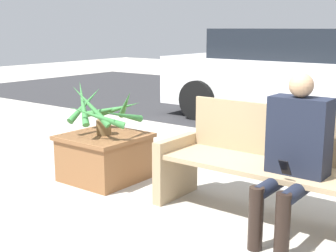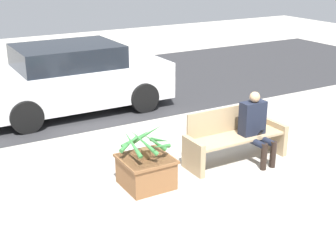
{
  "view_description": "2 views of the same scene",
  "coord_description": "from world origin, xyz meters",
  "px_view_note": "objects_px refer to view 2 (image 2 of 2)",
  "views": [
    {
      "loc": [
        1.59,
        -3.02,
        1.54
      ],
      "look_at": [
        -1.18,
        0.61,
        0.57
      ],
      "focal_mm": 50.0,
      "sensor_mm": 36.0,
      "label": 1
    },
    {
      "loc": [
        -4.67,
        -5.53,
        3.37
      ],
      "look_at": [
        -1.22,
        0.44,
        0.82
      ],
      "focal_mm": 50.0,
      "sensor_mm": 36.0,
      "label": 2
    }
  ],
  "objects_px": {
    "bench": "(234,137)",
    "planter_box": "(146,170)",
    "potted_plant": "(146,142)",
    "person_seated": "(256,124)",
    "parked_car": "(73,78)"
  },
  "relations": [
    {
      "from": "person_seated",
      "to": "parked_car",
      "type": "height_order",
      "value": "parked_car"
    },
    {
      "from": "potted_plant",
      "to": "person_seated",
      "type": "bearing_deg",
      "value": -2.97
    },
    {
      "from": "potted_plant",
      "to": "parked_car",
      "type": "distance_m",
      "value": 4.1
    },
    {
      "from": "bench",
      "to": "person_seated",
      "type": "relative_size",
      "value": 1.51
    },
    {
      "from": "bench",
      "to": "potted_plant",
      "type": "height_order",
      "value": "potted_plant"
    },
    {
      "from": "planter_box",
      "to": "parked_car",
      "type": "xyz_separation_m",
      "value": [
        0.29,
        4.09,
        0.5
      ]
    },
    {
      "from": "planter_box",
      "to": "parked_car",
      "type": "height_order",
      "value": "parked_car"
    },
    {
      "from": "person_seated",
      "to": "potted_plant",
      "type": "bearing_deg",
      "value": 177.03
    },
    {
      "from": "potted_plant",
      "to": "parked_car",
      "type": "bearing_deg",
      "value": 86.04
    },
    {
      "from": "planter_box",
      "to": "potted_plant",
      "type": "xyz_separation_m",
      "value": [
        0.01,
        0.01,
        0.46
      ]
    },
    {
      "from": "bench",
      "to": "planter_box",
      "type": "height_order",
      "value": "bench"
    },
    {
      "from": "potted_plant",
      "to": "parked_car",
      "type": "height_order",
      "value": "parked_car"
    },
    {
      "from": "planter_box",
      "to": "parked_car",
      "type": "relative_size",
      "value": 0.18
    },
    {
      "from": "bench",
      "to": "planter_box",
      "type": "relative_size",
      "value": 2.4
    },
    {
      "from": "person_seated",
      "to": "planter_box",
      "type": "relative_size",
      "value": 1.59
    }
  ]
}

